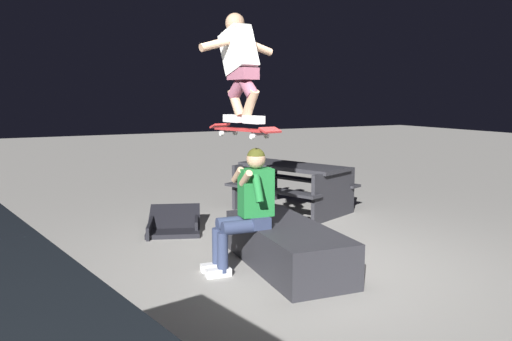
{
  "coord_description": "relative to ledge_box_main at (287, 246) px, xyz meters",
  "views": [
    {
      "loc": [
        -4.44,
        2.87,
        1.82
      ],
      "look_at": [
        0.18,
        0.49,
        1.05
      ],
      "focal_mm": 35.54,
      "sensor_mm": 36.0,
      "label": 1
    }
  ],
  "objects": [
    {
      "name": "kicker_ramp",
      "position": [
        2.01,
        0.6,
        -0.17
      ],
      "size": [
        1.13,
        0.99,
        0.36
      ],
      "color": "black",
      "rests_on": "ground"
    },
    {
      "name": "ground_plane",
      "position": [
        -0.07,
        -0.18,
        -0.23
      ],
      "size": [
        40.0,
        40.0,
        0.0
      ],
      "primitive_type": "plane",
      "color": "gray"
    },
    {
      "name": "skater_airborne",
      "position": [
        0.28,
        0.41,
        1.93
      ],
      "size": [
        0.63,
        0.89,
        1.12
      ],
      "color": "white"
    },
    {
      "name": "person_sitting_on_ledge",
      "position": [
        0.12,
        0.42,
        0.48
      ],
      "size": [
        0.6,
        0.77,
        1.29
      ],
      "color": "#2D3856",
      "rests_on": "ground"
    },
    {
      "name": "ledge_box_main",
      "position": [
        0.0,
        0.0,
        0.0
      ],
      "size": [
        1.88,
        0.91,
        0.45
      ],
      "primitive_type": "cube",
      "rotation": [
        0.0,
        0.0,
        -0.09
      ],
      "color": "#28282D",
      "rests_on": "ground"
    },
    {
      "name": "skateboard",
      "position": [
        0.22,
        0.4,
        1.24
      ],
      "size": [
        1.04,
        0.36,
        0.13
      ],
      "color": "#B72D2D"
    },
    {
      "name": "picnic_table_back",
      "position": [
        2.26,
        -1.44,
        0.27
      ],
      "size": [
        2.08,
        1.88,
        0.75
      ],
      "color": "#28282D",
      "rests_on": "ground"
    }
  ]
}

